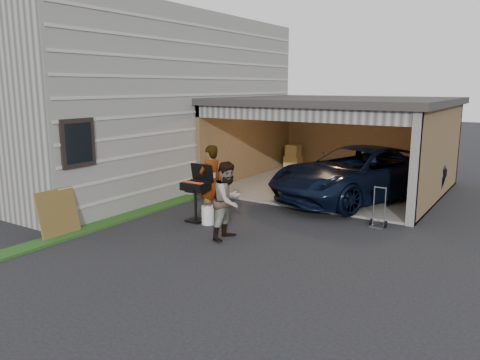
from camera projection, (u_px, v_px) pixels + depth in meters
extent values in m
plane|color=black|center=(188.00, 237.00, 10.28)|extent=(80.00, 80.00, 0.00)
cube|color=#474744|center=(125.00, 101.00, 16.23)|extent=(7.00, 11.00, 5.50)
cube|color=#193814|center=(83.00, 230.00, 10.66)|extent=(0.50, 8.00, 0.06)
cube|color=#605E59|center=(333.00, 187.00, 15.22)|extent=(6.50, 6.00, 0.06)
cube|color=brown|center=(364.00, 138.00, 17.36)|extent=(6.50, 0.15, 2.70)
cube|color=brown|center=(440.00, 155.00, 13.26)|extent=(0.15, 6.00, 2.70)
cube|color=brown|center=(250.00, 141.00, 16.65)|extent=(0.15, 6.00, 2.70)
cube|color=#2D2B28|center=(336.00, 101.00, 14.67)|extent=(6.80, 6.30, 0.20)
cube|color=#474744|center=(294.00, 115.00, 12.32)|extent=(6.50, 0.16, 0.36)
cube|color=beige|center=(313.00, 109.00, 13.31)|extent=(6.00, 2.40, 0.06)
cube|color=#474744|center=(414.00, 170.00, 10.85)|extent=(0.20, 0.18, 2.70)
cube|color=olive|center=(293.00, 163.00, 18.33)|extent=(0.60, 0.50, 0.50)
cube|color=olive|center=(293.00, 151.00, 18.24)|extent=(0.50, 0.45, 0.45)
cube|color=olive|center=(426.00, 175.00, 15.57)|extent=(0.55, 0.50, 0.60)
cube|color=brown|center=(438.00, 148.00, 15.80)|extent=(0.24, 0.43, 2.20)
imported|color=black|center=(357.00, 175.00, 13.34)|extent=(4.41, 5.98, 1.51)
imported|color=#C9E3FD|center=(211.00, 182.00, 11.63)|extent=(0.58, 0.76, 1.84)
imported|color=#422D19|center=(228.00, 201.00, 10.03)|extent=(0.67, 0.84, 1.69)
cube|color=black|center=(196.00, 220.00, 11.47)|extent=(0.40, 0.40, 0.05)
cylinder|color=black|center=(196.00, 204.00, 11.39)|extent=(0.07, 0.07, 0.80)
cube|color=black|center=(195.00, 186.00, 11.30)|extent=(0.63, 0.44, 0.19)
cube|color=#59595B|center=(195.00, 183.00, 11.28)|extent=(0.57, 0.38, 0.01)
cube|color=black|center=(202.00, 173.00, 11.46)|extent=(0.63, 0.11, 0.44)
cylinder|color=silver|center=(208.00, 215.00, 11.20)|extent=(0.32, 0.32, 0.45)
cube|color=brown|center=(58.00, 213.00, 10.23)|extent=(0.27, 0.95, 1.05)
cube|color=slate|center=(377.00, 227.00, 10.97)|extent=(0.32, 0.21, 0.04)
cylinder|color=black|center=(371.00, 222.00, 11.15)|extent=(0.04, 0.16, 0.16)
cylinder|color=black|center=(386.00, 224.00, 10.95)|extent=(0.04, 0.16, 0.16)
cylinder|color=slate|center=(374.00, 205.00, 11.04)|extent=(0.03, 0.03, 0.94)
cylinder|color=slate|center=(385.00, 207.00, 10.89)|extent=(0.03, 0.03, 0.94)
cylinder|color=slate|center=(380.00, 188.00, 10.88)|extent=(0.27, 0.04, 0.03)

